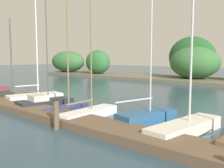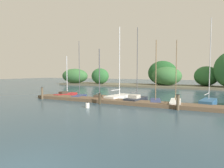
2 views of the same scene
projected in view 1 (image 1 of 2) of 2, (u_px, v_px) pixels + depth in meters
dock_pier at (34, 110)px, 14.27m from camera, size 25.23×1.80×0.35m
sailboat_2 at (11, 95)px, 18.78m from camera, size 1.70×3.53×5.89m
sailboat_3 at (37, 96)px, 17.95m from camera, size 2.15×4.01×8.31m
sailboat_4 at (46, 102)px, 15.78m from camera, size 1.79×3.57×7.83m
sailboat_5 at (68, 107)px, 14.56m from camera, size 1.60×3.28×6.40m
sailboat_6 at (90, 112)px, 13.22m from camera, size 1.16×3.96×6.24m
sailboat_7 at (149, 115)px, 12.13m from camera, size 1.76×3.60×8.24m
sailboat_8 at (188, 126)px, 10.49m from camera, size 1.52×4.49×5.83m
mooring_piling_2 at (56, 114)px, 11.09m from camera, size 0.29×0.29×1.32m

